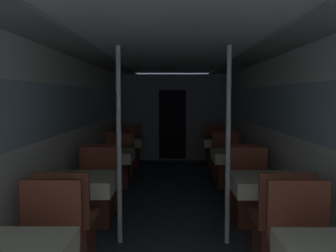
# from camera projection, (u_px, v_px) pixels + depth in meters

# --- Properties ---
(wall_left) EXTENTS (0.05, 10.33, 2.06)m
(wall_left) POSITION_uv_depth(u_px,v_px,m) (72.00, 131.00, 4.97)
(wall_left) COLOR silver
(wall_left) RESTS_ON ground_plane
(wall_right) EXTENTS (0.05, 10.33, 2.06)m
(wall_right) POSITION_uv_depth(u_px,v_px,m) (275.00, 131.00, 4.94)
(wall_right) COLOR silver
(wall_right) RESTS_ON ground_plane
(ceiling_panel) EXTENTS (2.70, 10.33, 0.07)m
(ceiling_panel) POSITION_uv_depth(u_px,v_px,m) (173.00, 53.00, 4.87)
(ceiling_panel) COLOR white
(ceiling_panel) RESTS_ON wall_left
(bulkhead_far) EXTENTS (2.65, 0.09, 2.06)m
(bulkhead_far) POSITION_uv_depth(u_px,v_px,m) (172.00, 118.00, 8.93)
(bulkhead_far) COLOR slate
(bulkhead_far) RESTS_ON ground_plane
(dining_table_left_1) EXTENTS (0.66, 0.66, 0.71)m
(dining_table_left_1) POSITION_uv_depth(u_px,v_px,m) (84.00, 186.00, 3.91)
(dining_table_left_1) COLOR #4C4C51
(dining_table_left_1) RESTS_ON ground_plane
(chair_left_near_1) EXTENTS (0.47, 0.47, 0.91)m
(chair_left_near_1) POSITION_uv_depth(u_px,v_px,m) (69.00, 236.00, 3.35)
(chair_left_near_1) COLOR brown
(chair_left_near_1) RESTS_ON ground_plane
(chair_left_far_1) EXTENTS (0.47, 0.47, 0.91)m
(chair_left_far_1) POSITION_uv_depth(u_px,v_px,m) (95.00, 200.00, 4.52)
(chair_left_far_1) COLOR brown
(chair_left_far_1) RESTS_ON ground_plane
(support_pole_left_1) EXTENTS (0.05, 0.05, 2.06)m
(support_pole_left_1) POSITION_uv_depth(u_px,v_px,m) (119.00, 146.00, 3.87)
(support_pole_left_1) COLOR silver
(support_pole_left_1) RESTS_ON ground_plane
(dining_table_left_2) EXTENTS (0.66, 0.66, 0.71)m
(dining_table_left_2) POSITION_uv_depth(u_px,v_px,m) (112.00, 157.00, 5.73)
(dining_table_left_2) COLOR #4C4C51
(dining_table_left_2) RESTS_ON ground_plane
(chair_left_near_2) EXTENTS (0.47, 0.47, 0.91)m
(chair_left_near_2) POSITION_uv_depth(u_px,v_px,m) (105.00, 187.00, 5.17)
(chair_left_near_2) COLOR brown
(chair_left_near_2) RESTS_ON ground_plane
(chair_left_far_2) EXTENTS (0.47, 0.47, 0.91)m
(chair_left_far_2) POSITION_uv_depth(u_px,v_px,m) (117.00, 170.00, 6.34)
(chair_left_far_2) COLOR brown
(chair_left_far_2) RESTS_ON ground_plane
(dining_table_left_3) EXTENTS (0.66, 0.66, 0.71)m
(dining_table_left_3) POSITION_uv_depth(u_px,v_px,m) (126.00, 142.00, 7.56)
(dining_table_left_3) COLOR #4C4C51
(dining_table_left_3) RESTS_ON ground_plane
(chair_left_near_3) EXTENTS (0.47, 0.47, 0.91)m
(chair_left_near_3) POSITION_uv_depth(u_px,v_px,m) (122.00, 163.00, 7.00)
(chair_left_near_3) COLOR brown
(chair_left_near_3) RESTS_ON ground_plane
(chair_left_far_3) EXTENTS (0.47, 0.47, 0.91)m
(chair_left_far_3) POSITION_uv_depth(u_px,v_px,m) (129.00, 154.00, 8.17)
(chair_left_far_3) COLOR brown
(chair_left_far_3) RESTS_ON ground_plane
(dining_table_right_1) EXTENTS (0.66, 0.66, 0.71)m
(dining_table_right_1) POSITION_uv_depth(u_px,v_px,m) (264.00, 186.00, 3.89)
(dining_table_right_1) COLOR #4C4C51
(dining_table_right_1) RESTS_ON ground_plane
(chair_right_near_1) EXTENTS (0.47, 0.47, 0.91)m
(chair_right_near_1) POSITION_uv_depth(u_px,v_px,m) (279.00, 237.00, 3.33)
(chair_right_near_1) COLOR brown
(chair_right_near_1) RESTS_ON ground_plane
(chair_right_far_1) EXTENTS (0.47, 0.47, 0.91)m
(chair_right_far_1) POSITION_uv_depth(u_px,v_px,m) (251.00, 201.00, 4.50)
(chair_right_far_1) COLOR brown
(chair_right_far_1) RESTS_ON ground_plane
(support_pole_right_1) EXTENTS (0.05, 0.05, 2.06)m
(support_pole_right_1) POSITION_uv_depth(u_px,v_px,m) (228.00, 146.00, 3.86)
(support_pole_right_1) COLOR silver
(support_pole_right_1) RESTS_ON ground_plane
(dining_table_right_2) EXTENTS (0.66, 0.66, 0.71)m
(dining_table_right_2) POSITION_uv_depth(u_px,v_px,m) (234.00, 157.00, 5.71)
(dining_table_right_2) COLOR #4C4C51
(dining_table_right_2) RESTS_ON ground_plane
(chair_right_near_2) EXTENTS (0.47, 0.47, 0.91)m
(chair_right_near_2) POSITION_uv_depth(u_px,v_px,m) (241.00, 187.00, 5.16)
(chair_right_near_2) COLOR brown
(chair_right_near_2) RESTS_ON ground_plane
(chair_right_far_2) EXTENTS (0.47, 0.47, 0.91)m
(chair_right_far_2) POSITION_uv_depth(u_px,v_px,m) (228.00, 170.00, 6.32)
(chair_right_far_2) COLOR brown
(chair_right_far_2) RESTS_ON ground_plane
(dining_table_right_3) EXTENTS (0.66, 0.66, 0.71)m
(dining_table_right_3) POSITION_uv_depth(u_px,v_px,m) (219.00, 142.00, 7.54)
(dining_table_right_3) COLOR #4C4C51
(dining_table_right_3) RESTS_ON ground_plane
(chair_right_near_3) EXTENTS (0.47, 0.47, 0.91)m
(chair_right_near_3) POSITION_uv_depth(u_px,v_px,m) (223.00, 163.00, 6.98)
(chair_right_near_3) COLOR brown
(chair_right_near_3) RESTS_ON ground_plane
(chair_right_far_3) EXTENTS (0.47, 0.47, 0.91)m
(chair_right_far_3) POSITION_uv_depth(u_px,v_px,m) (216.00, 154.00, 8.15)
(chair_right_far_3) COLOR brown
(chair_right_far_3) RESTS_ON ground_plane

